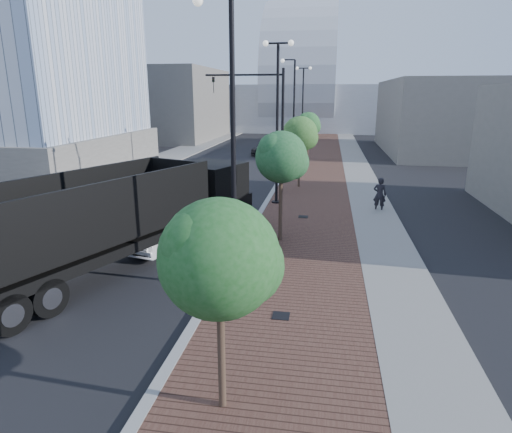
% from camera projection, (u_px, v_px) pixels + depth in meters
% --- Properties ---
extents(sidewalk, '(7.00, 140.00, 0.12)m').
position_uv_depth(sidewalk, '(327.00, 161.00, 43.16)').
color(sidewalk, '#4C2D23').
rests_on(sidewalk, ground).
extents(concrete_strip, '(2.40, 140.00, 0.13)m').
position_uv_depth(concrete_strip, '(355.00, 162.00, 42.74)').
color(concrete_strip, slate).
rests_on(concrete_strip, ground).
extents(curb, '(0.30, 140.00, 0.14)m').
position_uv_depth(curb, '(291.00, 160.00, 43.71)').
color(curb, gray).
rests_on(curb, ground).
extents(west_sidewalk, '(4.00, 140.00, 0.12)m').
position_uv_depth(west_sidewalk, '(167.00, 158.00, 45.73)').
color(west_sidewalk, slate).
rests_on(west_sidewalk, ground).
extents(dump_truck, '(7.56, 13.80, 3.74)m').
position_uv_depth(dump_truck, '(163.00, 213.00, 18.51)').
color(dump_truck, black).
rests_on(dump_truck, ground).
extents(white_sedan, '(2.56, 4.79, 1.50)m').
position_uv_depth(white_sedan, '(166.00, 229.00, 19.05)').
color(white_sedan, silver).
rests_on(white_sedan, ground).
extents(dark_car_mid, '(3.39, 4.97, 1.26)m').
position_uv_depth(dark_car_mid, '(166.00, 179.00, 31.19)').
color(dark_car_mid, black).
rests_on(dark_car_mid, ground).
extents(dark_car_far, '(3.90, 5.50, 1.48)m').
position_uv_depth(dark_car_far, '(269.00, 148.00, 48.31)').
color(dark_car_far, black).
rests_on(dark_car_far, ground).
extents(pedestrian, '(0.81, 0.64, 1.96)m').
position_uv_depth(pedestrian, '(380.00, 195.00, 24.62)').
color(pedestrian, black).
rests_on(pedestrian, ground).
extents(streetlight_1, '(1.44, 0.56, 9.21)m').
position_uv_depth(streetlight_1, '(230.00, 162.00, 13.96)').
color(streetlight_1, black).
rests_on(streetlight_1, ground).
extents(streetlight_2, '(1.72, 0.56, 9.28)m').
position_uv_depth(streetlight_2, '(277.00, 123.00, 25.23)').
color(streetlight_2, black).
rests_on(streetlight_2, ground).
extents(streetlight_3, '(1.44, 0.56, 9.21)m').
position_uv_depth(streetlight_3, '(292.00, 120.00, 36.78)').
color(streetlight_3, black).
rests_on(streetlight_3, ground).
extents(streetlight_4, '(1.72, 0.56, 9.28)m').
position_uv_depth(streetlight_4, '(303.00, 110.00, 48.04)').
color(streetlight_4, black).
rests_on(streetlight_4, ground).
extents(traffic_mast, '(5.09, 0.20, 8.00)m').
position_uv_depth(traffic_mast, '(269.00, 117.00, 28.18)').
color(traffic_mast, black).
rests_on(traffic_mast, ground).
extents(tree_0, '(2.40, 2.35, 4.57)m').
position_uv_depth(tree_0, '(222.00, 259.00, 8.36)').
color(tree_0, '#382619').
rests_on(tree_0, ground).
extents(tree_1, '(2.29, 2.23, 4.95)m').
position_uv_depth(tree_1, '(282.00, 157.00, 18.70)').
color(tree_1, '#382619').
rests_on(tree_1, ground).
extents(tree_2, '(2.48, 2.45, 5.00)m').
position_uv_depth(tree_2, '(301.00, 134.00, 30.12)').
color(tree_2, '#382619').
rests_on(tree_2, ground).
extents(tree_3, '(2.31, 2.25, 4.83)m').
position_uv_depth(tree_3, '(309.00, 124.00, 41.55)').
color(tree_3, '#382619').
rests_on(tree_3, ground).
extents(tower_podium, '(19.00, 19.00, 3.00)m').
position_uv_depth(tower_podium, '(18.00, 151.00, 39.45)').
color(tower_podium, '#625F58').
rests_on(tower_podium, ground).
extents(convention_center, '(50.00, 30.00, 50.00)m').
position_uv_depth(convention_center, '(301.00, 97.00, 85.21)').
color(convention_center, '#A7ABB2').
rests_on(convention_center, ground).
extents(commercial_block_nw, '(14.00, 20.00, 10.00)m').
position_uv_depth(commercial_block_nw, '(168.00, 104.00, 64.51)').
color(commercial_block_nw, '#635F59').
rests_on(commercial_block_nw, ground).
extents(commercial_block_ne, '(12.00, 22.00, 8.00)m').
position_uv_depth(commercial_block_ne, '(441.00, 117.00, 49.67)').
color(commercial_block_ne, '#65625B').
rests_on(commercial_block_ne, ground).
extents(utility_cover_1, '(0.50, 0.50, 0.02)m').
position_uv_depth(utility_cover_1, '(281.00, 316.00, 12.89)').
color(utility_cover_1, black).
rests_on(utility_cover_1, sidewalk).
extents(utility_cover_2, '(0.50, 0.50, 0.02)m').
position_uv_depth(utility_cover_2, '(303.00, 217.00, 23.35)').
color(utility_cover_2, black).
rests_on(utility_cover_2, sidewalk).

